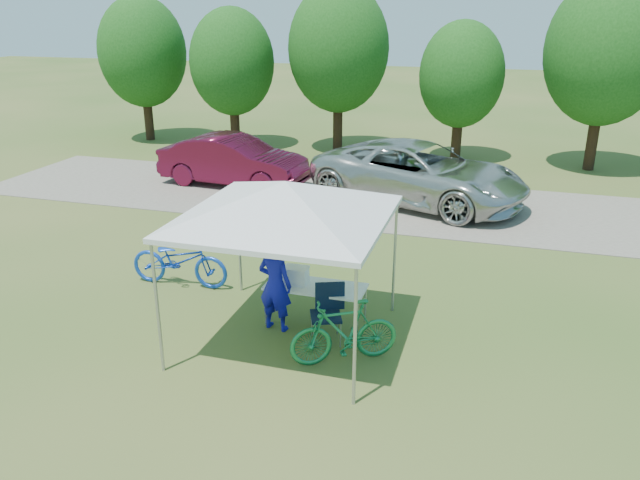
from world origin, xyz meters
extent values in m
plane|color=#2D5119|center=(0.00, 0.00, 0.00)|extent=(100.00, 100.00, 0.00)
cube|color=gray|center=(0.00, 8.00, 0.01)|extent=(24.00, 5.00, 0.02)
cylinder|color=#A5A5AA|center=(-1.50, -1.50, 1.05)|extent=(0.05, 0.05, 2.10)
cylinder|color=#A5A5AA|center=(1.50, -1.50, 1.05)|extent=(0.05, 0.05, 2.10)
cylinder|color=#A5A5AA|center=(-1.50, 1.50, 1.05)|extent=(0.05, 0.05, 2.10)
cylinder|color=#A5A5AA|center=(1.50, 1.50, 1.05)|extent=(0.05, 0.05, 2.10)
cube|color=silver|center=(0.00, 0.00, 2.14)|extent=(3.15, 3.15, 0.08)
pyramid|color=silver|center=(0.00, 0.00, 2.73)|extent=(4.53, 4.53, 0.55)
cylinder|color=#382314|center=(-11.00, 14.00, 0.94)|extent=(0.36, 0.36, 1.89)
ellipsoid|color=#144711|center=(-11.00, 14.00, 3.51)|extent=(3.46, 3.46, 4.32)
cylinder|color=#382314|center=(-7.00, 13.70, 0.88)|extent=(0.36, 0.36, 1.75)
ellipsoid|color=#144711|center=(-7.00, 13.70, 3.25)|extent=(3.20, 3.20, 4.00)
cylinder|color=#382314|center=(-3.00, 14.30, 1.01)|extent=(0.36, 0.36, 2.03)
ellipsoid|color=#144711|center=(-3.00, 14.30, 3.77)|extent=(3.71, 3.71, 4.64)
cylinder|color=#382314|center=(1.50, 14.10, 0.80)|extent=(0.36, 0.36, 1.61)
ellipsoid|color=#144711|center=(1.50, 14.10, 2.99)|extent=(2.94, 2.94, 3.68)
cylinder|color=#382314|center=(6.00, 13.80, 1.05)|extent=(0.36, 0.36, 2.10)
ellipsoid|color=#144711|center=(6.00, 13.80, 3.90)|extent=(3.84, 3.84, 4.80)
cube|color=white|center=(0.29, 0.65, 0.69)|extent=(1.74, 0.72, 0.04)
cylinder|color=#A5A5AA|center=(-0.53, 0.34, 0.34)|extent=(0.04, 0.04, 0.68)
cylinder|color=#A5A5AA|center=(1.11, 0.34, 0.34)|extent=(0.04, 0.04, 0.68)
cylinder|color=#A5A5AA|center=(-0.53, 0.96, 0.34)|extent=(0.04, 0.04, 0.68)
cylinder|color=#A5A5AA|center=(1.11, 0.96, 0.34)|extent=(0.04, 0.04, 0.68)
cube|color=black|center=(0.64, 0.07, 0.46)|extent=(0.64, 0.64, 0.04)
cube|color=black|center=(0.64, 0.31, 0.72)|extent=(0.47, 0.22, 0.49)
cylinder|color=#A5A5AA|center=(0.42, -0.15, 0.22)|extent=(0.02, 0.02, 0.44)
cylinder|color=#A5A5AA|center=(0.86, -0.15, 0.22)|extent=(0.02, 0.02, 0.44)
cylinder|color=#A5A5AA|center=(0.42, 0.29, 0.22)|extent=(0.02, 0.02, 0.44)
cylinder|color=#A5A5AA|center=(0.86, 0.29, 0.22)|extent=(0.02, 0.02, 0.44)
cube|color=white|center=(-0.07, 0.65, 0.85)|extent=(0.40, 0.27, 0.27)
cube|color=white|center=(-0.07, 0.65, 1.00)|extent=(0.42, 0.29, 0.04)
cylinder|color=gold|center=(0.78, 0.60, 0.74)|extent=(0.08, 0.08, 0.06)
imported|color=#1415A7|center=(-0.31, 0.26, 0.82)|extent=(0.65, 0.47, 1.65)
imported|color=blue|center=(-2.76, 1.40, 0.53)|extent=(2.04, 0.79, 1.06)
imported|color=#1B7A46|center=(1.08, -0.45, 0.52)|extent=(1.73, 1.31, 1.04)
imported|color=beige|center=(0.97, 8.30, 0.86)|extent=(6.61, 4.57, 1.68)
imported|color=#540E25|center=(-4.75, 8.52, 0.78)|extent=(4.71, 1.96, 1.52)
camera|label=1|loc=(3.16, -8.72, 5.26)|focal=35.00mm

